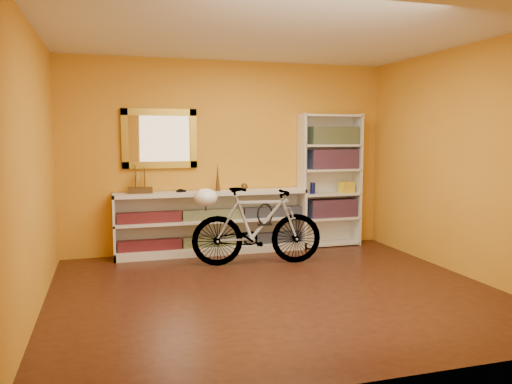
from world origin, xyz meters
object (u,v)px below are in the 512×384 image
object	(u,v)px
bicycle	(257,226)
helmet	(206,197)
bookcase	(330,180)
console_unit	(213,222)

from	to	relation	value
bicycle	helmet	size ratio (longest dim) A/B	5.68
bookcase	helmet	distance (m)	2.05
bookcase	bicycle	distance (m)	1.59
bookcase	helmet	xyz separation A→B (m)	(-1.94, -0.68, -0.10)
bookcase	bicycle	world-z (taller)	bookcase
bicycle	helmet	xyz separation A→B (m)	(-0.62, 0.08, 0.37)
bicycle	bookcase	bearing A→B (deg)	-52.18
console_unit	bookcase	size ratio (longest dim) A/B	1.37
console_unit	bicycle	bearing A→B (deg)	-61.06
bicycle	helmet	world-z (taller)	bicycle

